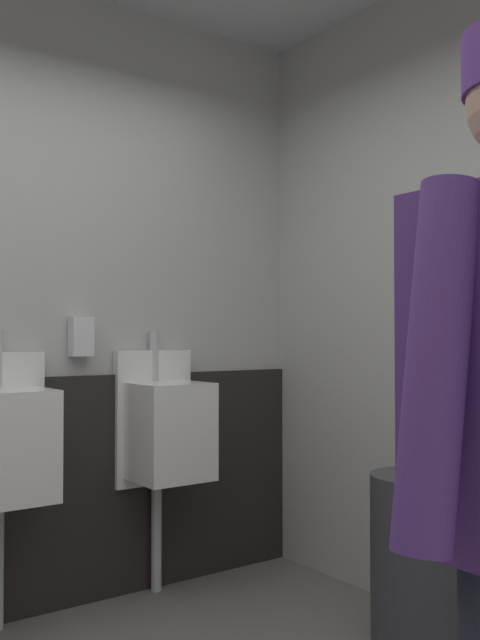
{
  "coord_description": "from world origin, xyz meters",
  "views": [
    {
      "loc": [
        -0.72,
        -1.46,
        1.21
      ],
      "look_at": [
        0.19,
        -0.2,
        1.25
      ],
      "focal_mm": 38.92,
      "sensor_mm": 36.0,
      "label": 1
    }
  ],
  "objects_px": {
    "urinal_right": "(166,430)",
    "soap_dispenser": "(81,336)",
    "urinal_middle": "(5,444)",
    "trash_bin": "(421,566)"
  },
  "relations": [
    {
      "from": "urinal_right",
      "to": "soap_dispenser",
      "type": "relative_size",
      "value": 6.89
    },
    {
      "from": "urinal_right",
      "to": "trash_bin",
      "type": "xyz_separation_m",
      "value": [
        0.48,
        -1.11,
        -0.43
      ]
    },
    {
      "from": "urinal_right",
      "to": "trash_bin",
      "type": "distance_m",
      "value": 1.28
    },
    {
      "from": "urinal_right",
      "to": "soap_dispenser",
      "type": "distance_m",
      "value": 0.59
    },
    {
      "from": "urinal_middle",
      "to": "trash_bin",
      "type": "bearing_deg",
      "value": -42.08
    },
    {
      "from": "soap_dispenser",
      "to": "trash_bin",
      "type": "bearing_deg",
      "value": -55.22
    },
    {
      "from": "urinal_right",
      "to": "urinal_middle",
      "type": "bearing_deg",
      "value": 180.0
    },
    {
      "from": "soap_dispenser",
      "to": "urinal_right",
      "type": "bearing_deg",
      "value": -17.64
    },
    {
      "from": "trash_bin",
      "to": "urinal_middle",
      "type": "bearing_deg",
      "value": 137.92
    },
    {
      "from": "urinal_right",
      "to": "soap_dispenser",
      "type": "height_order",
      "value": "soap_dispenser"
    }
  ]
}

